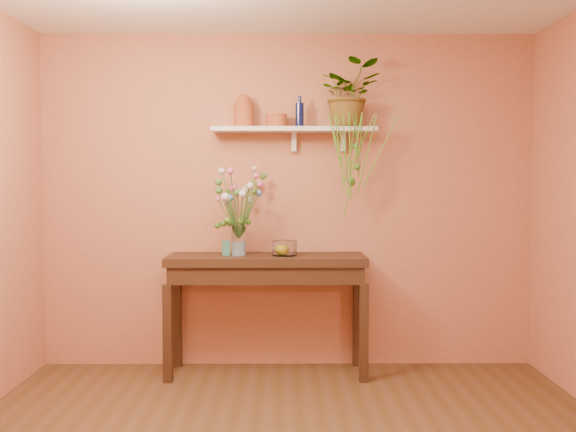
{
  "coord_description": "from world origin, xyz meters",
  "views": [
    {
      "loc": [
        -0.03,
        -3.22,
        1.5
      ],
      "look_at": [
        0.0,
        1.55,
        1.25
      ],
      "focal_mm": 39.83,
      "sensor_mm": 36.0,
      "label": 1
    }
  ],
  "objects": [
    {
      "name": "terracotta_jug",
      "position": [
        -0.35,
        1.88,
        2.06
      ],
      "size": [
        0.19,
        0.19,
        0.26
      ],
      "color": "#A1432D",
      "rests_on": "wall_shelf"
    },
    {
      "name": "wall_shelf",
      "position": [
        0.06,
        1.87,
        1.92
      ],
      "size": [
        1.3,
        0.24,
        0.19
      ],
      "color": "white",
      "rests_on": "room"
    },
    {
      "name": "room",
      "position": [
        0.0,
        0.0,
        1.35
      ],
      "size": [
        4.04,
        4.04,
        2.7
      ],
      "color": "brown",
      "rests_on": "ground"
    },
    {
      "name": "bouquet",
      "position": [
        -0.38,
        1.73,
        1.4
      ],
      "size": [
        0.41,
        0.56,
        0.56
      ],
      "color": "#386B28",
      "rests_on": "glass_vase"
    },
    {
      "name": "blue_bottle",
      "position": [
        0.09,
        1.85,
        2.04
      ],
      "size": [
        0.08,
        0.08,
        0.24
      ],
      "color": "#0C103B",
      "rests_on": "wall_shelf"
    },
    {
      "name": "glass_bowl",
      "position": [
        -0.03,
        1.72,
        0.99
      ],
      "size": [
        0.19,
        0.19,
        0.11
      ],
      "color": "white",
      "rests_on": "sideboard"
    },
    {
      "name": "glass_vase",
      "position": [
        -0.38,
        1.71,
        1.03
      ],
      "size": [
        0.11,
        0.11,
        0.23
      ],
      "color": "white",
      "rests_on": "sideboard"
    },
    {
      "name": "terracotta_pot",
      "position": [
        -0.09,
        1.88,
        1.99
      ],
      "size": [
        0.22,
        0.22,
        0.1
      ],
      "primitive_type": "cylinder",
      "rotation": [
        0.0,
        0.0,
        -0.37
      ],
      "color": "#A1432D",
      "rests_on": "wall_shelf"
    },
    {
      "name": "plant_fronds",
      "position": [
        0.51,
        1.72,
        1.67
      ],
      "size": [
        0.55,
        0.28,
        0.8
      ],
      "color": "#40761E",
      "rests_on": "wall_shelf"
    },
    {
      "name": "lemon",
      "position": [
        -0.04,
        1.71,
        0.98
      ],
      "size": [
        0.08,
        0.08,
        0.08
      ],
      "primitive_type": "sphere",
      "color": "yellow",
      "rests_on": "glass_bowl"
    },
    {
      "name": "spider_plant",
      "position": [
        0.49,
        1.86,
        2.2
      ],
      "size": [
        0.51,
        0.46,
        0.52
      ],
      "primitive_type": "imported",
      "rotation": [
        0.0,
        0.0,
        0.12
      ],
      "color": "#40761E",
      "rests_on": "wall_shelf"
    },
    {
      "name": "sideboard",
      "position": [
        -0.17,
        1.73,
        0.8
      ],
      "size": [
        1.54,
        0.49,
        0.93
      ],
      "color": "#3C2316",
      "rests_on": "ground"
    },
    {
      "name": "carton",
      "position": [
        -0.48,
        1.73,
        0.99
      ],
      "size": [
        0.07,
        0.06,
        0.11
      ],
      "primitive_type": "cube",
      "rotation": [
        0.0,
        0.0,
        0.34
      ],
      "color": "teal",
      "rests_on": "sideboard"
    }
  ]
}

